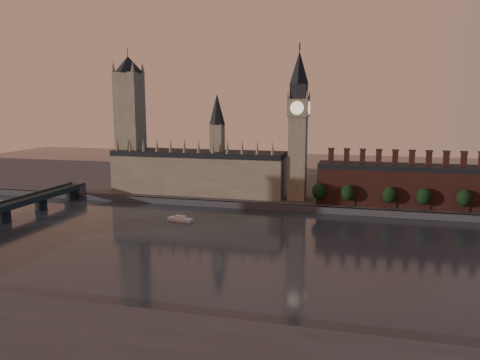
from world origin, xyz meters
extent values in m
plane|color=black|center=(0.00, 0.00, 0.00)|extent=(900.00, 900.00, 0.00)
cube|color=#46464B|center=(0.00, 90.00, 2.00)|extent=(900.00, 4.00, 4.00)
cube|color=#46464B|center=(0.00, 180.00, 2.00)|extent=(900.00, 180.00, 4.00)
cube|color=gray|center=(-65.00, 115.00, 18.00)|extent=(130.00, 30.00, 28.00)
cube|color=black|center=(-65.00, 115.00, 34.00)|extent=(130.00, 30.00, 4.00)
cube|color=gray|center=(-50.00, 115.00, 44.00)|extent=(9.00, 9.00, 24.00)
cone|color=black|center=(-50.00, 115.00, 67.00)|extent=(12.00, 12.00, 22.00)
cone|color=gray|center=(-124.00, 101.00, 41.00)|extent=(2.60, 2.60, 10.00)
cone|color=gray|center=(-113.27, 101.00, 41.00)|extent=(2.60, 2.60, 10.00)
cone|color=gray|center=(-102.55, 101.00, 41.00)|extent=(2.60, 2.60, 10.00)
cone|color=gray|center=(-91.82, 101.00, 41.00)|extent=(2.60, 2.60, 10.00)
cone|color=gray|center=(-81.09, 101.00, 41.00)|extent=(2.60, 2.60, 10.00)
cone|color=gray|center=(-70.36, 101.00, 41.00)|extent=(2.60, 2.60, 10.00)
cone|color=gray|center=(-59.64, 101.00, 41.00)|extent=(2.60, 2.60, 10.00)
cone|color=gray|center=(-48.91, 101.00, 41.00)|extent=(2.60, 2.60, 10.00)
cone|color=gray|center=(-38.18, 101.00, 41.00)|extent=(2.60, 2.60, 10.00)
cone|color=gray|center=(-27.45, 101.00, 41.00)|extent=(2.60, 2.60, 10.00)
cone|color=gray|center=(-16.73, 101.00, 41.00)|extent=(2.60, 2.60, 10.00)
cone|color=gray|center=(-6.00, 101.00, 41.00)|extent=(2.60, 2.60, 10.00)
cube|color=gray|center=(-120.00, 115.00, 49.00)|extent=(18.00, 18.00, 90.00)
cone|color=black|center=(-120.00, 115.00, 100.00)|extent=(24.00, 24.00, 12.00)
cylinder|color=#232326|center=(-120.00, 115.00, 106.00)|extent=(0.50, 0.50, 12.00)
cone|color=gray|center=(-128.00, 107.00, 98.00)|extent=(3.00, 3.00, 8.00)
cone|color=gray|center=(-112.00, 107.00, 98.00)|extent=(3.00, 3.00, 8.00)
cone|color=gray|center=(-128.00, 123.00, 98.00)|extent=(3.00, 3.00, 8.00)
cone|color=gray|center=(-112.00, 123.00, 98.00)|extent=(3.00, 3.00, 8.00)
cube|color=gray|center=(10.00, 110.00, 33.00)|extent=(12.00, 12.00, 58.00)
cube|color=gray|center=(10.00, 110.00, 68.00)|extent=(14.00, 14.00, 12.00)
cube|color=#232326|center=(10.00, 110.00, 79.00)|extent=(11.00, 11.00, 10.00)
cone|color=black|center=(10.00, 110.00, 95.00)|extent=(13.00, 13.00, 22.00)
cylinder|color=#232326|center=(10.00, 110.00, 108.50)|extent=(1.00, 1.00, 5.00)
cylinder|color=beige|center=(10.00, 102.80, 68.00)|extent=(9.00, 0.50, 9.00)
cylinder|color=beige|center=(10.00, 117.20, 68.00)|extent=(9.00, 0.50, 9.00)
cylinder|color=beige|center=(2.80, 110.00, 68.00)|extent=(0.50, 9.00, 9.00)
cylinder|color=beige|center=(17.20, 110.00, 68.00)|extent=(0.50, 9.00, 9.00)
cone|color=gray|center=(3.50, 103.50, 77.00)|extent=(2.00, 2.00, 6.00)
cone|color=gray|center=(16.50, 103.50, 77.00)|extent=(2.00, 2.00, 6.00)
cone|color=gray|center=(3.50, 116.50, 77.00)|extent=(2.00, 2.00, 6.00)
cone|color=gray|center=(16.50, 116.50, 77.00)|extent=(2.00, 2.00, 6.00)
cube|color=#572821|center=(80.00, 110.00, 16.00)|extent=(110.00, 25.00, 24.00)
cube|color=black|center=(80.00, 110.00, 29.50)|extent=(110.00, 25.00, 3.00)
cube|color=#572821|center=(33.00, 110.00, 35.50)|extent=(3.50, 3.50, 9.00)
cube|color=#232326|center=(33.00, 110.00, 40.50)|extent=(4.20, 4.20, 1.00)
cube|color=#572821|center=(43.44, 110.00, 35.50)|extent=(3.50, 3.50, 9.00)
cube|color=#232326|center=(43.44, 110.00, 40.50)|extent=(4.20, 4.20, 1.00)
cube|color=#572821|center=(53.89, 110.00, 35.50)|extent=(3.50, 3.50, 9.00)
cube|color=#232326|center=(53.89, 110.00, 40.50)|extent=(4.20, 4.20, 1.00)
cube|color=#572821|center=(64.33, 110.00, 35.50)|extent=(3.50, 3.50, 9.00)
cube|color=#232326|center=(64.33, 110.00, 40.50)|extent=(4.20, 4.20, 1.00)
cube|color=#572821|center=(74.78, 110.00, 35.50)|extent=(3.50, 3.50, 9.00)
cube|color=#232326|center=(74.78, 110.00, 40.50)|extent=(4.20, 4.20, 1.00)
cube|color=#572821|center=(85.22, 110.00, 35.50)|extent=(3.50, 3.50, 9.00)
cube|color=#232326|center=(85.22, 110.00, 40.50)|extent=(4.20, 4.20, 1.00)
cube|color=#572821|center=(95.67, 110.00, 35.50)|extent=(3.50, 3.50, 9.00)
cube|color=#232326|center=(95.67, 110.00, 40.50)|extent=(4.20, 4.20, 1.00)
cube|color=#572821|center=(106.11, 110.00, 35.50)|extent=(3.50, 3.50, 9.00)
cube|color=#232326|center=(106.11, 110.00, 40.50)|extent=(4.20, 4.20, 1.00)
cube|color=#572821|center=(116.56, 110.00, 35.50)|extent=(3.50, 3.50, 9.00)
cube|color=#232326|center=(116.56, 110.00, 40.50)|extent=(4.20, 4.20, 1.00)
cylinder|color=black|center=(26.62, 94.04, 7.00)|extent=(0.80, 0.80, 6.00)
ellipsoid|color=black|center=(26.62, 94.04, 13.50)|extent=(8.60, 8.60, 10.75)
cylinder|color=black|center=(45.48, 93.83, 7.00)|extent=(0.80, 0.80, 6.00)
ellipsoid|color=black|center=(45.48, 93.83, 13.50)|extent=(8.60, 8.60, 10.75)
cylinder|color=black|center=(71.44, 93.58, 7.00)|extent=(0.80, 0.80, 6.00)
ellipsoid|color=black|center=(71.44, 93.58, 13.50)|extent=(8.60, 8.60, 10.75)
cylinder|color=black|center=(92.00, 93.60, 7.00)|extent=(0.80, 0.80, 6.00)
ellipsoid|color=black|center=(92.00, 93.60, 13.50)|extent=(8.60, 8.60, 10.75)
cylinder|color=black|center=(115.23, 93.97, 7.00)|extent=(0.80, 0.80, 6.00)
ellipsoid|color=black|center=(115.23, 93.97, 13.50)|extent=(8.60, 8.60, 10.75)
cube|color=#46464B|center=(-155.00, 90.00, 7.00)|extent=(14.00, 8.00, 6.00)
cylinder|color=#232326|center=(-155.00, 17.00, 3.88)|extent=(8.00, 8.00, 7.75)
cylinder|color=#232326|center=(-155.00, 51.00, 3.88)|extent=(8.00, 8.00, 7.75)
cylinder|color=#232326|center=(-155.00, 85.00, 3.88)|extent=(8.00, 8.00, 7.75)
cube|color=silver|center=(-52.74, 46.84, 0.91)|extent=(16.51, 7.37, 1.82)
cube|color=silver|center=(-52.74, 46.84, 2.51)|extent=(7.34, 4.60, 1.37)
camera|label=1|loc=(52.69, -213.44, 71.32)|focal=35.00mm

